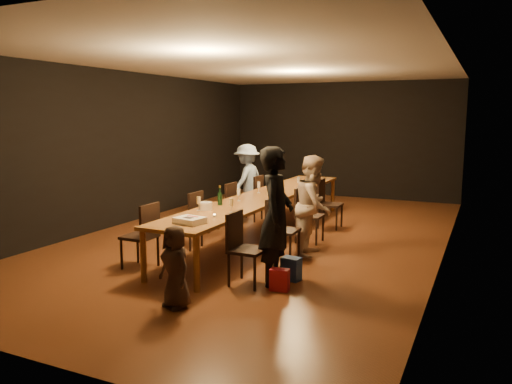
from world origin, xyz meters
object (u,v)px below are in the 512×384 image
at_px(chair_right_2, 310,215).
at_px(champagne_bottle, 220,195).
at_px(woman_tan, 314,205).
at_px(man_blue, 247,180).
at_px(chair_right_3, 330,204).
at_px(ice_bucket, 273,187).
at_px(chair_left_3, 250,198).
at_px(chair_left_2, 222,207).
at_px(child, 175,267).
at_px(chair_left_0, 139,236).
at_px(chair_right_1, 283,230).
at_px(woman_birthday, 276,216).
at_px(chair_right_0, 248,249).
at_px(chair_left_1, 186,220).
at_px(plate_stack, 205,206).
at_px(table, 264,198).
at_px(birthday_cake, 190,220).

relative_size(chair_right_2, champagne_bottle, 3.01).
height_order(woman_tan, man_blue, woman_tan).
height_order(chair_right_3, ice_bucket, ice_bucket).
bearing_deg(chair_left_3, chair_left_2, -180.00).
relative_size(chair_right_2, child, 0.99).
relative_size(chair_right_2, chair_left_0, 1.00).
relative_size(chair_right_1, ice_bucket, 4.58).
xyz_separation_m(woman_birthday, champagne_bottle, (-1.38, 1.02, 0.02)).
relative_size(chair_right_0, chair_left_1, 1.00).
xyz_separation_m(man_blue, plate_stack, (0.91, -3.26, 0.04)).
bearing_deg(woman_tan, chair_left_3, 42.42).
height_order(chair_left_0, child, child).
xyz_separation_m(chair_right_3, chair_left_2, (-1.70, -1.20, 0.00)).
distance_m(woman_birthday, child, 1.47).
relative_size(chair_right_2, chair_right_3, 1.00).
relative_size(chair_right_0, chair_left_3, 1.00).
height_order(chair_right_0, chair_left_1, same).
bearing_deg(table, chair_right_2, 0.00).
xyz_separation_m(table, chair_right_3, (0.85, 1.20, -0.24)).
bearing_deg(woman_birthday, woman_tan, -11.08).
xyz_separation_m(table, champagne_bottle, (-0.23, -1.18, 0.20)).
bearing_deg(plate_stack, chair_left_0, -127.64).
distance_m(table, birthday_cake, 2.53).
bearing_deg(man_blue, birthday_cake, 20.00).
bearing_deg(man_blue, child, 21.13).
height_order(table, man_blue, man_blue).
xyz_separation_m(table, chair_left_0, (-0.85, -2.40, -0.24)).
bearing_deg(child, table, 118.06).
bearing_deg(chair_left_0, birthday_cake, -97.93).
distance_m(table, child, 3.45).
relative_size(table, child, 6.41).
bearing_deg(chair_left_3, birthday_cake, -166.08).
relative_size(chair_right_0, chair_left_2, 1.00).
distance_m(chair_right_0, chair_left_2, 2.94).
height_order(chair_left_0, plate_stack, chair_left_0).
distance_m(chair_right_2, champagne_bottle, 1.66).
relative_size(chair_right_3, man_blue, 0.61).
bearing_deg(chair_left_3, plate_stack, -167.70).
bearing_deg(chair_right_1, chair_left_0, -54.78).
relative_size(chair_right_1, chair_left_3, 1.00).
bearing_deg(table, chair_left_1, -125.31).
distance_m(chair_left_0, woman_birthday, 2.05).
bearing_deg(woman_tan, chair_left_1, 99.91).
relative_size(chair_right_2, birthday_cake, 2.33).
xyz_separation_m(chair_right_0, chair_right_1, (0.00, 1.20, 0.00)).
distance_m(chair_left_2, champagne_bottle, 1.40).
bearing_deg(chair_right_2, chair_left_1, -54.78).
bearing_deg(ice_bucket, child, -83.66).
xyz_separation_m(chair_right_3, ice_bucket, (-0.83, -0.84, 0.39)).
distance_m(chair_left_0, man_blue, 4.08).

